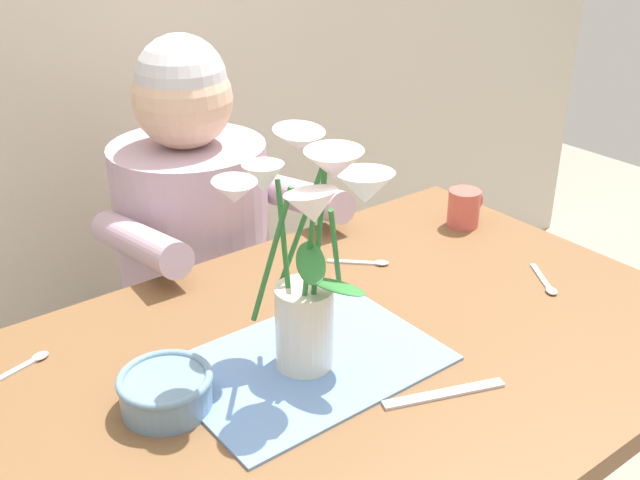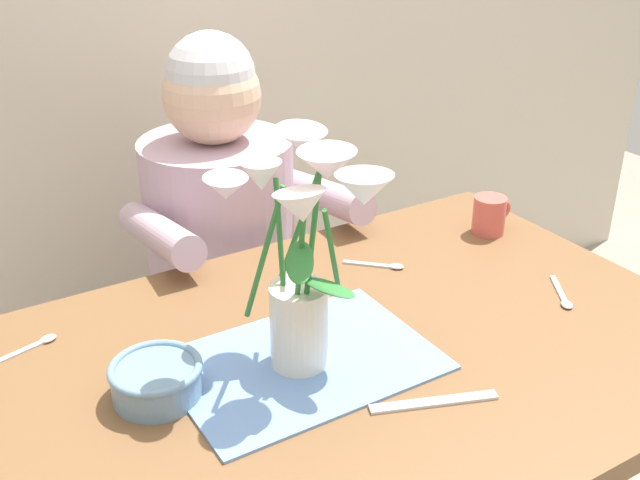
% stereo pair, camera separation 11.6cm
% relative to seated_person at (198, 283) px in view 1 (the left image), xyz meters
% --- Properties ---
extents(dining_table, '(1.20, 0.80, 0.74)m').
position_rel_seated_person_xyz_m(dining_table, '(-0.05, -0.62, 0.08)').
color(dining_table, brown).
rests_on(dining_table, ground_plane).
extents(seated_person, '(0.45, 0.47, 1.14)m').
position_rel_seated_person_xyz_m(seated_person, '(0.00, 0.00, 0.00)').
color(seated_person, '#4C4C56').
rests_on(seated_person, ground_plane).
extents(striped_placemat, '(0.40, 0.28, 0.00)m').
position_rel_seated_person_xyz_m(striped_placemat, '(-0.14, -0.61, 0.18)').
color(striped_placemat, '#6B93D1').
rests_on(striped_placemat, dining_table).
extents(flower_vase, '(0.30, 0.24, 0.36)m').
position_rel_seated_person_xyz_m(flower_vase, '(-0.13, -0.61, 0.38)').
color(flower_vase, silver).
rests_on(flower_vase, dining_table).
extents(ceramic_bowl, '(0.14, 0.14, 0.06)m').
position_rel_seated_person_xyz_m(ceramic_bowl, '(-0.36, -0.57, 0.21)').
color(ceramic_bowl, '#6689A8').
rests_on(ceramic_bowl, dining_table).
extents(dinner_knife, '(0.18, 0.08, 0.00)m').
position_rel_seated_person_xyz_m(dinner_knife, '(-0.03, -0.79, 0.18)').
color(dinner_knife, silver).
rests_on(dinner_knife, dining_table).
extents(tea_cup, '(0.09, 0.07, 0.08)m').
position_rel_seated_person_xyz_m(tea_cup, '(0.43, -0.41, 0.22)').
color(tea_cup, '#CC564C').
rests_on(tea_cup, dining_table).
extents(spoon_0, '(0.12, 0.05, 0.01)m').
position_rel_seated_person_xyz_m(spoon_0, '(-0.49, -0.35, 0.18)').
color(spoon_0, silver).
rests_on(spoon_0, dining_table).
extents(spoon_1, '(0.08, 0.11, 0.01)m').
position_rel_seated_person_xyz_m(spoon_1, '(0.36, -0.68, 0.18)').
color(spoon_1, silver).
rests_on(spoon_1, dining_table).
extents(spoon_2, '(0.10, 0.09, 0.01)m').
position_rel_seated_person_xyz_m(spoon_2, '(0.15, -0.42, 0.18)').
color(spoon_2, silver).
rests_on(spoon_2, dining_table).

